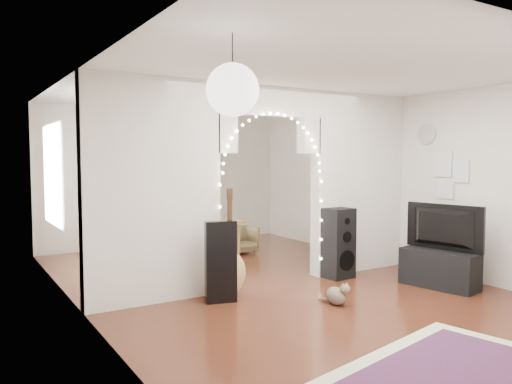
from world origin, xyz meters
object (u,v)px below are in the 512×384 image
bookcase (138,206)px  dining_chair_right (240,240)px  dining_table (199,226)px  dining_chair_left (153,249)px  floor_speaker (338,243)px  media_console (439,269)px  acoustic_guitar (230,256)px

bookcase → dining_chair_right: bearing=-25.5°
dining_table → dining_chair_left: (-0.43, 0.90, -0.46)m
floor_speaker → dining_chair_right: bearing=92.7°
media_console → bookcase: (-2.56, 4.76, 0.59)m
floor_speaker → dining_chair_right: floor_speaker is taller
acoustic_guitar → floor_speaker: size_ratio=1.14×
dining_chair_right → bookcase: bearing=139.2°
bookcase → dining_chair_left: size_ratio=3.47×
floor_speaker → media_console: floor_speaker is taller
floor_speaker → dining_table: size_ratio=0.79×
floor_speaker → dining_table: bearing=129.7°
acoustic_guitar → dining_chair_left: acoustic_guitar is taller
floor_speaker → media_console: (0.79, -1.13, -0.25)m
floor_speaker → bookcase: (-1.77, 3.63, 0.33)m
media_console → dining_table: dining_table is taller
acoustic_guitar → bookcase: 3.64m
acoustic_guitar → dining_chair_left: (-0.13, 2.44, -0.28)m
dining_chair_left → dining_chair_right: bearing=12.8°
acoustic_guitar → floor_speaker: 1.79m
acoustic_guitar → dining_chair_left: 2.46m
floor_speaker → bookcase: size_ratio=0.60×
dining_table → dining_chair_left: dining_table is taller
dining_table → floor_speaker: bearing=-53.0°
dining_chair_left → dining_chair_right: size_ratio=0.89×
acoustic_guitar → dining_table: size_ratio=0.89×
dining_chair_right → dining_table: bearing=-146.1°
media_console → bookcase: size_ratio=0.60×
dining_table → dining_chair_right: size_ratio=2.36×
dining_chair_right → dining_chair_left: bearing=176.9°
floor_speaker → bookcase: 4.05m
acoustic_guitar → dining_table: 1.58m
floor_speaker → dining_chair_left: bearing=124.0°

